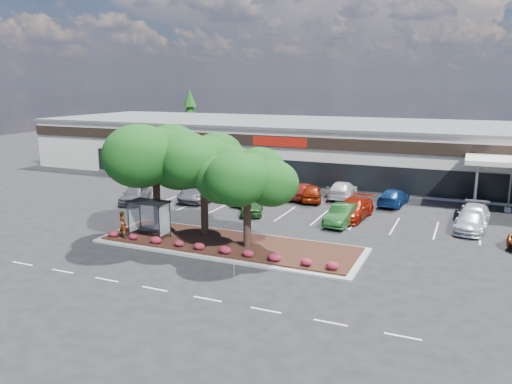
% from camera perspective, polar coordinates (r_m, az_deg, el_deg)
% --- Properties ---
extents(ground, '(160.00, 160.00, 0.00)m').
position_cam_1_polar(ground, '(29.56, -3.13, -8.93)').
color(ground, black).
rests_on(ground, ground).
extents(retail_store, '(80.40, 25.20, 6.25)m').
position_cam_1_polar(retail_store, '(60.27, 11.55, 4.82)').
color(retail_store, beige).
rests_on(retail_store, ground).
extents(landscape_island, '(18.00, 6.00, 0.26)m').
position_cam_1_polar(landscape_island, '(33.73, -3.12, -5.99)').
color(landscape_island, '#9C9C97').
rests_on(landscape_island, ground).
extents(lane_markings, '(33.12, 20.06, 0.01)m').
position_cam_1_polar(lane_markings, '(38.71, 3.63, -3.78)').
color(lane_markings, silver).
rests_on(lane_markings, ground).
extents(shrub_row, '(17.00, 0.80, 0.50)m').
position_cam_1_polar(shrub_row, '(31.84, -4.83, -6.41)').
color(shrub_row, maroon).
rests_on(shrub_row, landscape_island).
extents(bus_shelter, '(2.75, 1.55, 2.59)m').
position_cam_1_polar(bus_shelter, '(35.02, -12.02, -1.85)').
color(bus_shelter, black).
rests_on(bus_shelter, landscape_island).
extents(island_tree_west, '(7.20, 7.20, 7.89)m').
position_cam_1_polar(island_tree_west, '(36.15, -11.38, 1.70)').
color(island_tree_west, '#0D3B0E').
rests_on(island_tree_west, landscape_island).
extents(island_tree_mid, '(6.60, 6.60, 7.32)m').
position_cam_1_polar(island_tree_mid, '(34.94, -5.98, 1.04)').
color(island_tree_mid, '#0D3B0E').
rests_on(island_tree_mid, landscape_island).
extents(island_tree_east, '(5.80, 5.80, 6.50)m').
position_cam_1_polar(island_tree_east, '(31.93, -1.03, -0.71)').
color(island_tree_east, '#0D3B0E').
rests_on(island_tree_east, landscape_island).
extents(conifer_north_west, '(4.40, 4.40, 10.00)m').
position_cam_1_polar(conifer_north_west, '(82.57, -7.52, 8.19)').
color(conifer_north_west, '#0D3B0E').
rests_on(conifer_north_west, ground).
extents(person_waiting, '(0.80, 0.67, 1.89)m').
position_cam_1_polar(person_waiting, '(35.53, -14.97, -3.64)').
color(person_waiting, '#594C47').
rests_on(person_waiting, landscape_island).
extents(survey_stake, '(0.08, 0.14, 0.96)m').
position_cam_1_polar(survey_stake, '(28.14, -2.50, -8.68)').
color(survey_stake, '#957F4E').
rests_on(survey_stake, ground).
extents(car_0, '(3.19, 5.07, 1.61)m').
position_cam_1_polar(car_0, '(47.03, -13.61, -0.22)').
color(car_0, '#545359').
rests_on(car_0, ground).
extents(car_1, '(3.45, 6.34, 1.69)m').
position_cam_1_polar(car_1, '(46.89, -5.97, 0.07)').
color(car_1, '#5B5A62').
rests_on(car_1, ground).
extents(car_2, '(2.72, 5.44, 1.48)m').
position_cam_1_polar(car_2, '(45.53, -0.55, -0.36)').
color(car_2, silver).
rests_on(car_2, ground).
extents(car_3, '(3.15, 4.68, 1.48)m').
position_cam_1_polar(car_3, '(41.90, -0.44, -1.47)').
color(car_3, '#1F501D').
rests_on(car_3, ground).
extents(car_4, '(2.80, 5.71, 1.60)m').
position_cam_1_polar(car_4, '(41.10, 11.05, -1.89)').
color(car_4, maroon).
rests_on(car_4, ground).
extents(car_5, '(2.02, 4.83, 1.55)m').
position_cam_1_polar(car_5, '(39.23, 9.82, -2.55)').
color(car_5, '#1C4C1E').
rests_on(car_5, ground).
extents(car_6, '(2.37, 5.05, 1.43)m').
position_cam_1_polar(car_6, '(40.19, 23.32, -3.13)').
color(car_6, '#B6BDC3').
rests_on(car_6, ground).
extents(car_7, '(2.67, 5.59, 1.57)m').
position_cam_1_polar(car_7, '(41.66, 23.59, -2.53)').
color(car_7, '#B5B9C0').
rests_on(car_7, ground).
extents(car_9, '(2.29, 4.98, 1.58)m').
position_cam_1_polar(car_9, '(49.88, -2.41, 0.80)').
color(car_9, '#134416').
rests_on(car_9, ground).
extents(car_10, '(2.74, 5.09, 1.65)m').
position_cam_1_polar(car_10, '(49.79, -2.05, 0.82)').
color(car_10, '#B5B9C3').
rests_on(car_10, ground).
extents(car_11, '(3.20, 4.97, 1.58)m').
position_cam_1_polar(car_11, '(46.70, 6.30, -0.05)').
color(car_11, maroon).
rests_on(car_11, ground).
extents(car_12, '(2.16, 4.84, 1.62)m').
position_cam_1_polar(car_12, '(47.44, 5.43, 0.18)').
color(car_12, maroon).
rests_on(car_12, ground).
extents(car_13, '(2.42, 5.47, 1.56)m').
position_cam_1_polar(car_13, '(48.33, 9.85, 0.25)').
color(car_13, silver).
rests_on(car_13, ground).
extents(car_14, '(2.50, 5.15, 1.44)m').
position_cam_1_polar(car_14, '(46.46, 15.44, -0.57)').
color(car_14, navy).
rests_on(car_14, ground).
extents(car_15, '(2.53, 4.29, 1.37)m').
position_cam_1_polar(car_15, '(45.29, 23.66, -1.54)').
color(car_15, '#4D4C53').
rests_on(car_15, ground).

